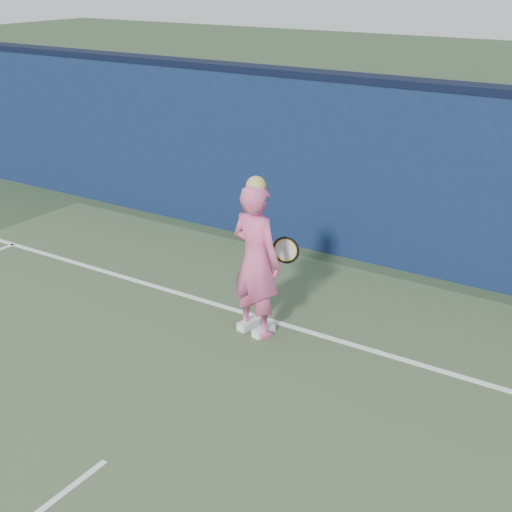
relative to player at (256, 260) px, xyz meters
The scene contains 4 objects.
backstop_wall 2.84m from the player, 86.28° to the left, with size 24.00×0.40×2.50m, color #0D1B3A.
wall_cap 3.26m from the player, 86.28° to the left, with size 24.00×0.42×0.10m, color black.
player is the anchor object (origin of this frame).
racket 0.46m from the player, 78.55° to the left, with size 0.62×0.13×0.33m.
Camera 1 is at (3.81, -2.50, 3.99)m, focal length 50.00 mm.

